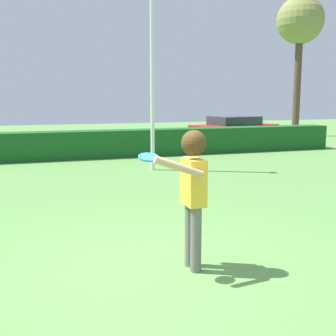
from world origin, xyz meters
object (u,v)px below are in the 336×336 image
at_px(person, 193,183).
at_px(frisbee, 148,157).
at_px(lamppost, 152,62).
at_px(bare_elm_tree, 300,23).
at_px(parked_car_red, 234,128).

relative_size(person, frisbee, 7.21).
height_order(lamppost, bare_elm_tree, bare_elm_tree).
height_order(person, bare_elm_tree, bare_elm_tree).
height_order(person, parked_car_red, person).
distance_m(person, lamppost, 7.85).
height_order(parked_car_red, bare_elm_tree, bare_elm_tree).
xyz_separation_m(person, frisbee, (-0.58, -0.04, 0.36)).
bearing_deg(person, bare_elm_tree, 51.60).
distance_m(person, parked_car_red, 15.79).
height_order(frisbee, bare_elm_tree, bare_elm_tree).
bearing_deg(person, parked_car_red, 60.95).
xyz_separation_m(person, parked_car_red, (7.66, 13.80, -0.43)).
xyz_separation_m(person, bare_elm_tree, (12.59, 15.89, 5.01)).
xyz_separation_m(frisbee, lamppost, (2.24, 7.42, 1.71)).
bearing_deg(parked_car_red, person, -119.05).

